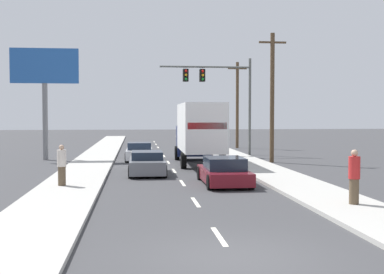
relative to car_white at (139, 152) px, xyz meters
name	(u,v)px	position (x,y,z in m)	size (l,w,h in m)	color
ground_plane	(165,158)	(1.86, 1.37, -0.55)	(140.00, 140.00, 0.00)	#3D3D3F
sidewalk_right	(248,163)	(6.75, -3.63, -0.48)	(2.67, 80.00, 0.14)	#B2AFA8
sidewalk_left	(90,165)	(-3.02, -3.63, -0.48)	(2.67, 80.00, 0.14)	#B2AFA8
lane_markings	(171,166)	(1.86, -4.26, -0.55)	(0.14, 57.00, 0.01)	silver
car_white	(139,152)	(0.00, 0.00, 0.00)	(1.93, 4.30, 1.22)	white
car_gray	(147,163)	(0.34, -8.21, 0.02)	(1.92, 4.27, 1.21)	slate
box_truck	(199,130)	(3.66, -3.65, 1.60)	(2.68, 8.61, 3.79)	white
car_maroon	(224,172)	(3.67, -12.39, 0.01)	(1.97, 4.35, 1.22)	maroon
traffic_signal_mast	(214,85)	(5.74, 3.53, 4.88)	(7.06, 0.69, 7.45)	#595B56
utility_pole_mid	(272,96)	(8.59, -2.58, 3.79)	(1.80, 0.28, 8.40)	brown
utility_pole_far	(237,104)	(9.23, 11.66, 3.60)	(1.80, 0.28, 8.03)	brown
roadside_billboard	(45,79)	(-6.43, 0.89, 5.00)	(4.58, 0.36, 7.66)	slate
pedestrian_near_corner	(62,165)	(-3.33, -12.94, 0.44)	(0.38, 0.38, 1.72)	brown
pedestrian_mid_block	(354,177)	(6.96, -18.48, 0.50)	(0.38, 0.38, 1.82)	brown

